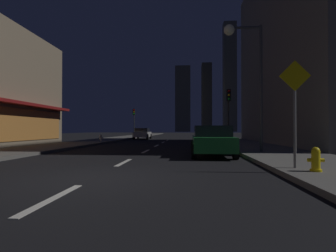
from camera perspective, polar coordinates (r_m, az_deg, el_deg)
name	(u,v)px	position (r m, az deg, el deg)	size (l,w,h in m)	color
ground_plane	(172,138)	(38.71, 0.84, -2.73)	(78.00, 136.00, 0.10)	black
sidewalk_right	(219,138)	(38.89, 11.20, -2.52)	(4.00, 76.00, 0.15)	#605E59
sidewalk_left	(126,137)	(39.77, -9.28, -2.48)	(4.00, 76.00, 0.15)	#605E59
lane_marking_center	(152,148)	(17.83, -3.52, -4.85)	(0.16, 28.20, 0.01)	silver
building_apartment_right	(332,45)	(26.55, 32.40, 14.77)	(11.00, 20.00, 16.66)	slate
skyscraper_distant_tall	(183,99)	(145.45, 3.29, 5.87)	(8.32, 8.11, 36.13)	#5E5A47
skyscraper_distant_mid	(207,98)	(152.50, 8.47, 6.15)	(5.64, 8.21, 39.18)	#403D30
skyscraper_distant_short	(230,77)	(161.28, 13.40, 10.40)	(7.48, 6.77, 64.88)	#5F5A47
car_parked_near	(212,141)	(12.59, 9.60, -3.19)	(1.98, 4.24, 1.45)	#1E722D
car_parked_far	(142,133)	(34.51, -5.64, -1.65)	(1.98, 4.24, 1.45)	silver
fire_hydrant_yellow_near	(316,160)	(8.07, 29.74, -6.52)	(0.42, 0.30, 0.65)	yellow
fire_hydrant_far_left	(101,138)	(25.70, -14.54, -2.57)	(0.42, 0.30, 0.65)	#B2B2B2
traffic_light_near_right	(229,104)	(20.10, 13.17, 4.73)	(0.32, 0.48, 4.20)	#2D2D2D
traffic_light_far_left	(134,116)	(38.45, -7.47, 2.10)	(0.32, 0.48, 4.20)	#2D2D2D
street_lamp_right	(245,56)	(14.40, 16.48, 14.52)	(1.96, 0.56, 6.58)	#38383D
pedestrian_crossing_sign	(295,104)	(8.48, 26.11, 4.32)	(0.91, 0.08, 3.15)	slate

